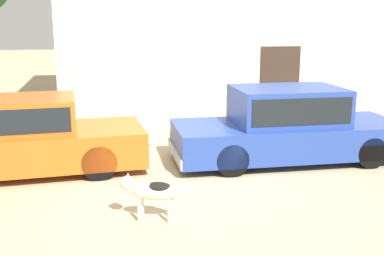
# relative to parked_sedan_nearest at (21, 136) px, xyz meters

# --- Properties ---
(ground_plane) EXTENTS (80.00, 80.00, 0.00)m
(ground_plane) POSITION_rel_parked_sedan_nearest_xyz_m (2.69, -1.05, -0.69)
(ground_plane) COLOR tan
(parked_sedan_nearest) EXTENTS (4.63, 1.94, 1.40)m
(parked_sedan_nearest) POSITION_rel_parked_sedan_nearest_xyz_m (0.00, 0.00, 0.00)
(parked_sedan_nearest) COLOR #D15619
(parked_sedan_nearest) RESTS_ON ground_plane
(parked_sedan_second) EXTENTS (4.73, 1.83, 1.48)m
(parked_sedan_second) POSITION_rel_parked_sedan_nearest_xyz_m (5.09, -0.24, 0.03)
(parked_sedan_second) COLOR navy
(parked_sedan_second) RESTS_ON ground_plane
(stray_dog_spotted) EXTENTS (1.04, 0.44, 0.66)m
(stray_dog_spotted) POSITION_rel_parked_sedan_nearest_xyz_m (2.07, -2.58, -0.26)
(stray_dog_spotted) COLOR beige
(stray_dog_spotted) RESTS_ON ground_plane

